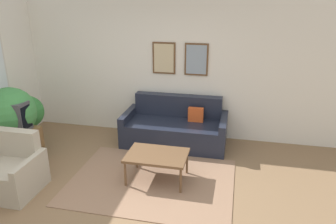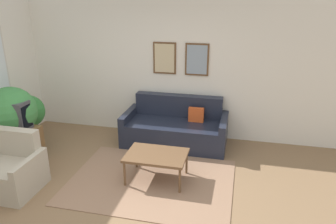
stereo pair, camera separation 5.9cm
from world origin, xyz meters
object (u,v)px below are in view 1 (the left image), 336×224
(armchair, at_px, (10,172))
(potted_plant_tall, at_px, (10,113))
(tv, at_px, (11,116))
(coffee_table, at_px, (157,156))
(couch, at_px, (175,128))

(armchair, bearing_deg, potted_plant_tall, 121.39)
(tv, distance_m, armchair, 1.02)
(armchair, height_order, potted_plant_tall, potted_plant_tall)
(coffee_table, height_order, tv, tv)
(tv, bearing_deg, couch, 28.59)
(armchair, bearing_deg, couch, 45.34)
(couch, height_order, coffee_table, couch)
(potted_plant_tall, bearing_deg, couch, 25.53)
(couch, bearing_deg, armchair, -134.47)
(tv, bearing_deg, potted_plant_tall, 132.48)
(couch, relative_size, armchair, 2.28)
(couch, relative_size, tv, 3.44)
(couch, distance_m, potted_plant_tall, 2.87)
(armchair, distance_m, potted_plant_tall, 1.14)
(tv, bearing_deg, armchair, -60.42)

